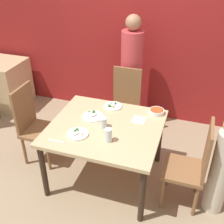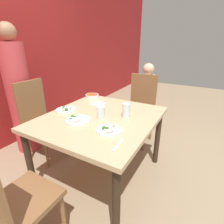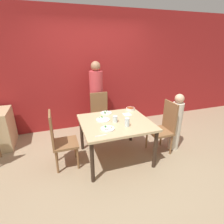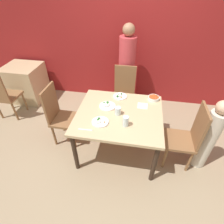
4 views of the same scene
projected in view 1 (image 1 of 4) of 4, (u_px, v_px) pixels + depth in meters
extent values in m
plane|color=#998466|center=(106.00, 176.00, 3.34)|extent=(10.00, 10.00, 0.00)
cube|color=maroon|center=(142.00, 28.00, 3.87)|extent=(10.00, 0.06, 2.70)
cube|color=tan|center=(105.00, 128.00, 2.97)|extent=(1.17, 1.05, 0.04)
cylinder|color=#332319|center=(44.00, 171.00, 2.92)|extent=(0.06, 0.06, 0.68)
cylinder|color=#332319|center=(142.00, 196.00, 2.64)|extent=(0.06, 0.06, 0.68)
cylinder|color=#332319|center=(80.00, 124.00, 3.67)|extent=(0.06, 0.06, 0.68)
cylinder|color=#332319|center=(159.00, 139.00, 3.39)|extent=(0.06, 0.06, 0.68)
cube|color=brown|center=(123.00, 112.00, 3.77)|extent=(0.40, 0.40, 0.04)
cube|color=brown|center=(127.00, 87.00, 3.76)|extent=(0.38, 0.03, 0.54)
cylinder|color=brown|center=(107.00, 130.00, 3.79)|extent=(0.04, 0.04, 0.40)
cylinder|color=brown|center=(131.00, 135.00, 3.71)|extent=(0.04, 0.04, 0.40)
cylinder|color=brown|center=(115.00, 117.00, 4.06)|extent=(0.04, 0.04, 0.40)
cylinder|color=brown|center=(137.00, 121.00, 3.97)|extent=(0.04, 0.04, 0.40)
cube|color=brown|center=(183.00, 170.00, 2.83)|extent=(0.40, 0.40, 0.04)
cube|color=brown|center=(207.00, 151.00, 2.62)|extent=(0.03, 0.38, 0.54)
cylinder|color=brown|center=(167.00, 171.00, 3.12)|extent=(0.04, 0.04, 0.40)
cylinder|color=brown|center=(162.00, 193.00, 2.85)|extent=(0.04, 0.04, 0.40)
cylinder|color=brown|center=(198.00, 178.00, 3.03)|extent=(0.04, 0.04, 0.40)
cylinder|color=brown|center=(195.00, 201.00, 2.77)|extent=(0.04, 0.04, 0.40)
cube|color=brown|center=(41.00, 131.00, 3.39)|extent=(0.40, 0.40, 0.04)
cube|color=brown|center=(24.00, 108.00, 3.29)|extent=(0.03, 0.38, 0.54)
cylinder|color=brown|center=(49.00, 156.00, 3.33)|extent=(0.04, 0.04, 0.40)
cylinder|color=brown|center=(61.00, 140.00, 3.60)|extent=(0.04, 0.04, 0.40)
cylinder|color=brown|center=(24.00, 151.00, 3.42)|extent=(0.04, 0.04, 0.40)
cylinder|color=brown|center=(39.00, 135.00, 3.69)|extent=(0.04, 0.04, 0.40)
cylinder|color=#C63D42|center=(131.00, 81.00, 3.93)|extent=(0.30, 0.30, 1.41)
sphere|color=#9E7051|center=(133.00, 22.00, 3.50)|extent=(0.21, 0.21, 0.21)
cylinder|color=beige|center=(220.00, 174.00, 2.71)|extent=(0.21, 0.21, 0.95)
cylinder|color=white|center=(157.00, 112.00, 3.16)|extent=(0.17, 0.17, 0.05)
cylinder|color=#BC5123|center=(157.00, 110.00, 3.15)|extent=(0.15, 0.15, 0.01)
cylinder|color=white|center=(78.00, 134.00, 2.82)|extent=(0.22, 0.22, 0.02)
ellipsoid|color=white|center=(75.00, 133.00, 2.81)|extent=(0.08, 0.08, 0.02)
sphere|color=#2D702D|center=(77.00, 130.00, 2.85)|extent=(0.03, 0.03, 0.03)
cone|color=orange|center=(83.00, 134.00, 2.78)|extent=(0.02, 0.02, 0.03)
sphere|color=#2D702D|center=(75.00, 131.00, 2.82)|extent=(0.03, 0.03, 0.03)
cylinder|color=white|center=(113.00, 106.00, 3.29)|extent=(0.21, 0.21, 0.02)
ellipsoid|color=white|center=(112.00, 105.00, 3.28)|extent=(0.07, 0.07, 0.02)
sphere|color=#2D702D|center=(111.00, 104.00, 3.30)|extent=(0.03, 0.03, 0.03)
sphere|color=#2D702D|center=(116.00, 103.00, 3.31)|extent=(0.03, 0.03, 0.03)
cone|color=orange|center=(114.00, 107.00, 3.23)|extent=(0.02, 0.02, 0.03)
sphere|color=#2D702D|center=(109.00, 106.00, 3.25)|extent=(0.03, 0.03, 0.03)
cylinder|color=white|center=(93.00, 117.00, 3.10)|extent=(0.23, 0.23, 0.02)
ellipsoid|color=white|center=(91.00, 114.00, 3.11)|extent=(0.11, 0.11, 0.02)
sphere|color=#2D702D|center=(94.00, 112.00, 3.13)|extent=(0.04, 0.04, 0.04)
sphere|color=#2D702D|center=(89.00, 112.00, 3.13)|extent=(0.03, 0.03, 0.03)
sphere|color=#2D702D|center=(93.00, 113.00, 3.11)|extent=(0.03, 0.03, 0.03)
cylinder|color=silver|center=(108.00, 135.00, 2.70)|extent=(0.07, 0.07, 0.14)
cylinder|color=silver|center=(103.00, 123.00, 2.91)|extent=(0.08, 0.08, 0.11)
cube|color=white|center=(139.00, 120.00, 3.05)|extent=(0.14, 0.14, 0.01)
cube|color=silver|center=(57.00, 141.00, 2.73)|extent=(0.18, 0.03, 0.01)
cube|color=tan|center=(3.00, 83.00, 4.61)|extent=(0.71, 0.65, 0.76)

